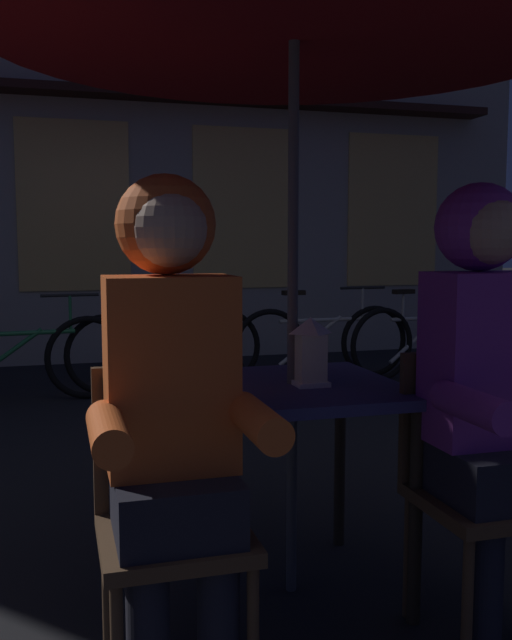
% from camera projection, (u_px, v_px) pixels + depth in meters
% --- Properties ---
extents(ground_plane, '(60.00, 60.00, 0.00)m').
position_uv_depth(ground_plane, '(291.00, 589.00, 2.47)').
color(ground_plane, black).
extents(cafe_table, '(0.72, 0.72, 0.74)m').
position_uv_depth(cafe_table, '(292.00, 412.00, 2.40)').
color(cafe_table, navy).
rests_on(cafe_table, ground_plane).
extents(lantern, '(0.11, 0.11, 0.23)m').
position_uv_depth(lantern, '(310.00, 350.00, 2.34)').
color(lantern, white).
rests_on(lantern, cafe_table).
extents(chair_left, '(0.40, 0.40, 0.87)m').
position_uv_depth(chair_left, '(170.00, 507.00, 1.93)').
color(chair_left, '#513823').
rests_on(chair_left, ground_plane).
extents(chair_right, '(0.40, 0.40, 0.87)m').
position_uv_depth(chair_right, '(475.00, 476.00, 2.20)').
color(chair_right, '#513823').
rests_on(chair_right, ground_plane).
extents(person_left_hooded, '(0.45, 0.56, 1.40)m').
position_uv_depth(person_left_hooded, '(172.00, 384.00, 1.84)').
color(person_left_hooded, black).
rests_on(person_left_hooded, ground_plane).
extents(person_right_hooded, '(0.45, 0.56, 1.40)m').
position_uv_depth(person_right_hooded, '(489.00, 367.00, 2.10)').
color(person_right_hooded, black).
rests_on(person_right_hooded, ground_plane).
extents(shopfront_building, '(10.00, 0.93, 6.20)m').
position_uv_depth(shopfront_building, '(69.00, 60.00, 7.14)').
color(shopfront_building, '#9E9389').
rests_on(shopfront_building, ground_plane).
extents(bicycle_third, '(1.68, 0.21, 0.84)m').
position_uv_depth(bicycle_third, '(19.00, 359.00, 5.33)').
color(bicycle_third, black).
rests_on(bicycle_third, ground_plane).
extents(bicycle_fourth, '(1.68, 0.23, 0.84)m').
position_uv_depth(bicycle_fourth, '(166.00, 349.00, 5.84)').
color(bicycle_fourth, black).
rests_on(bicycle_fourth, ground_plane).
extents(bicycle_fifth, '(1.68, 0.12, 0.84)m').
position_uv_depth(bicycle_fifth, '(323.00, 342.00, 6.27)').
color(bicycle_fifth, black).
rests_on(bicycle_fifth, ground_plane).
extents(bicycle_furthest, '(1.66, 0.33, 0.84)m').
position_uv_depth(bicycle_furthest, '(427.00, 339.00, 6.45)').
color(bicycle_furthest, black).
rests_on(bicycle_furthest, ground_plane).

